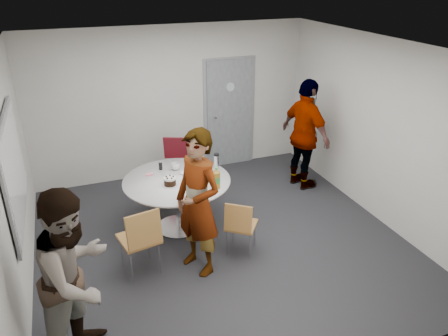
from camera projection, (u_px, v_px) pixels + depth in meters
name	position (u px, v px, depth m)	size (l,w,h in m)	color
floor	(220.00, 240.00, 6.25)	(5.00, 5.00, 0.00)	#242428
ceiling	(220.00, 48.00, 5.11)	(5.00, 5.00, 0.00)	silver
wall_back	(172.00, 103.00, 7.80)	(5.00, 5.00, 0.00)	#B5B3AC
wall_left	(11.00, 185.00, 4.88)	(5.00, 5.00, 0.00)	#B5B3AC
wall_right	(378.00, 131.00, 6.49)	(5.00, 5.00, 0.00)	#B5B3AC
wall_front	(326.00, 266.00, 3.56)	(5.00, 5.00, 0.00)	#B5B3AC
door	(229.00, 114.00, 8.28)	(1.02, 0.17, 2.12)	slate
whiteboard	(14.00, 169.00, 5.02)	(0.04, 1.90, 1.25)	gray
table	(179.00, 186.00, 6.28)	(1.54, 1.54, 1.12)	silver
chair_near_left	(141.00, 236.00, 5.32)	(0.53, 0.57, 0.95)	brown
chair_near_right	(240.00, 223.00, 5.77)	(0.55, 0.56, 0.80)	brown
chair_far	(175.00, 158.00, 7.56)	(0.57, 0.59, 0.90)	#5C121A
person_main	(198.00, 203.00, 5.31)	(0.69, 0.45, 1.90)	#A5C6EA
person_left	(76.00, 277.00, 4.10)	(0.90, 0.70, 1.85)	white
person_right	(305.00, 135.00, 7.41)	(1.13, 0.47, 1.92)	black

